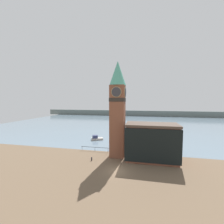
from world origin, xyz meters
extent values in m
plane|color=brown|center=(0.00, 0.00, 0.00)|extent=(160.00, 160.00, 0.00)
cube|color=slate|center=(0.00, 70.78, 0.00)|extent=(160.00, 120.00, 0.00)
cube|color=slate|center=(0.00, 110.78, 2.50)|extent=(180.00, 3.00, 5.00)
cube|color=#232328|center=(-8.11, 10.53, 1.05)|extent=(8.22, 0.08, 0.08)
cylinder|color=#232328|center=(-11.92, 10.53, 0.53)|extent=(0.07, 0.07, 1.05)
cylinder|color=#232328|center=(-8.11, 10.53, 0.53)|extent=(0.07, 0.07, 1.05)
cylinder|color=#232328|center=(-4.29, 10.53, 0.53)|extent=(0.07, 0.07, 1.05)
cube|color=brown|center=(-1.21, 8.13, 8.95)|extent=(3.56, 3.56, 17.90)
cube|color=#2D2823|center=(-1.21, 8.13, 14.34)|extent=(3.68, 3.68, 0.90)
cylinder|color=tan|center=(-1.21, 6.29, 16.17)|extent=(2.49, 0.12, 2.49)
cylinder|color=#333338|center=(-1.21, 6.21, 16.17)|extent=(2.26, 0.12, 2.26)
cylinder|color=tan|center=(0.63, 8.13, 16.17)|extent=(0.12, 2.49, 2.49)
cylinder|color=#333338|center=(0.71, 8.13, 16.17)|extent=(0.12, 2.26, 2.26)
cone|color=#51A88E|center=(-1.21, 8.13, 20.84)|extent=(4.09, 4.09, 5.88)
cube|color=brown|center=(7.13, 7.40, 4.12)|extent=(11.65, 6.16, 8.23)
cube|color=#4C3D33|center=(7.13, 7.40, 8.48)|extent=(12.05, 6.56, 0.50)
cube|color=black|center=(7.13, 4.17, 4.28)|extent=(12.15, 0.30, 7.58)
cube|color=#B7B2A8|center=(-11.14, 22.14, 0.33)|extent=(4.56, 3.47, 0.66)
cube|color=navy|center=(-11.82, 21.84, 1.17)|extent=(2.21, 2.00, 1.01)
cylinder|color=black|center=(-6.67, 3.91, 0.33)|extent=(0.29, 0.29, 0.66)
sphere|color=black|center=(-6.67, 3.91, 0.66)|extent=(0.30, 0.30, 0.30)
cylinder|color=black|center=(-2.75, 7.19, 0.34)|extent=(0.26, 0.26, 0.68)
sphere|color=black|center=(-2.75, 7.19, 0.68)|extent=(0.27, 0.27, 0.27)
camera|label=1|loc=(5.23, -28.66, 14.12)|focal=24.00mm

